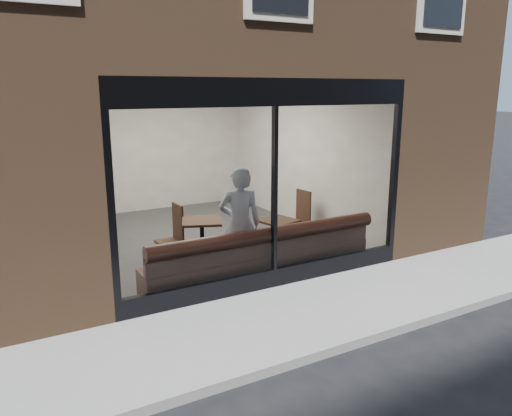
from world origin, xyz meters
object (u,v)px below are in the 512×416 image
cafe_chair_right (296,224)px  person (240,224)px  cafe_chair_left (169,242)px  banquette (261,265)px  cafe_table_left (202,221)px  cafe_table_right (278,221)px

cafe_chair_right → person: bearing=30.9°
cafe_chair_left → cafe_chair_right: same height
banquette → cafe_chair_right: size_ratio=8.86×
cafe_chair_right → cafe_table_left: bearing=6.9°
banquette → cafe_table_right: cafe_table_right is taller
person → cafe_chair_right: bearing=-121.4°
person → cafe_chair_left: bearing=-49.3°
banquette → cafe_table_right: (0.72, 0.64, 0.52)m
person → cafe_table_right: person is taller
cafe_table_left → person: bearing=-80.4°
cafe_table_left → cafe_table_right: size_ratio=1.17×
cafe_table_left → cafe_table_right: bearing=-28.5°
person → cafe_chair_right: person is taller
cafe_table_right → cafe_chair_left: cafe_table_right is taller
cafe_table_right → cafe_chair_right: (1.21, 1.19, -0.50)m
person → cafe_chair_right: 2.85m
cafe_chair_right → cafe_chair_left: bearing=-7.5°
cafe_table_left → cafe_chair_left: bearing=122.5°
cafe_table_right → cafe_chair_left: bearing=141.4°
cafe_table_left → cafe_chair_right: (2.41, 0.54, -0.50)m
banquette → cafe_table_left: cafe_table_left is taller
cafe_chair_right → banquette: bearing=37.8°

